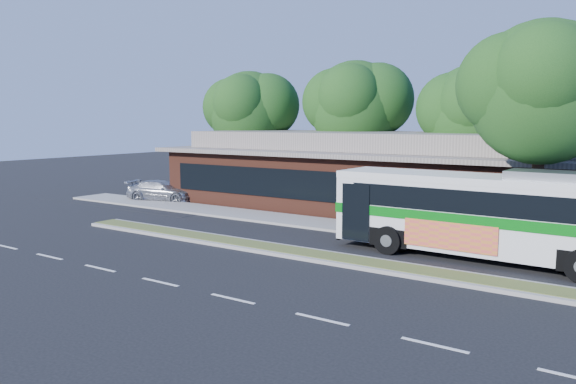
% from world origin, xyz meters
% --- Properties ---
extents(ground, '(120.00, 120.00, 0.00)m').
position_xyz_m(ground, '(0.00, 0.00, 0.00)').
color(ground, black).
rests_on(ground, ground).
extents(median_strip, '(26.00, 1.10, 0.15)m').
position_xyz_m(median_strip, '(0.00, 0.60, 0.07)').
color(median_strip, '#475D27').
rests_on(median_strip, ground).
extents(sidewalk, '(44.00, 2.60, 0.12)m').
position_xyz_m(sidewalk, '(0.00, 6.40, 0.06)').
color(sidewalk, gray).
rests_on(sidewalk, ground).
extents(parking_lot, '(14.00, 12.00, 0.01)m').
position_xyz_m(parking_lot, '(-18.00, 10.00, 0.01)').
color(parking_lot, black).
rests_on(parking_lot, ground).
extents(plaza_building, '(33.20, 11.20, 4.45)m').
position_xyz_m(plaza_building, '(0.00, 12.99, 2.13)').
color(plaza_building, '#5A2A1C').
rests_on(plaza_building, ground).
extents(tree_bg_a, '(6.47, 5.80, 8.63)m').
position_xyz_m(tree_bg_a, '(-14.58, 15.14, 5.87)').
color(tree_bg_a, black).
rests_on(tree_bg_a, ground).
extents(tree_bg_b, '(6.69, 6.00, 9.00)m').
position_xyz_m(tree_bg_b, '(-6.57, 16.14, 6.14)').
color(tree_bg_b, black).
rests_on(tree_bg_b, ground).
extents(tree_bg_c, '(6.24, 5.60, 8.26)m').
position_xyz_m(tree_bg_c, '(1.40, 15.13, 5.59)').
color(tree_bg_c, black).
rests_on(tree_bg_c, ground).
extents(transit_bus, '(12.17, 3.03, 3.40)m').
position_xyz_m(transit_bus, '(5.22, 3.80, 1.89)').
color(transit_bus, silver).
rests_on(transit_bus, ground).
extents(sedan, '(4.89, 3.12, 1.32)m').
position_xyz_m(sedan, '(-16.51, 7.80, 0.66)').
color(sedan, '#9C9EA3').
rests_on(sedan, ground).
extents(sidewalk_tree, '(6.12, 5.48, 8.92)m').
position_xyz_m(sidewalk_tree, '(6.40, 6.33, 6.30)').
color(sidewalk_tree, black).
rests_on(sidewalk_tree, ground).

